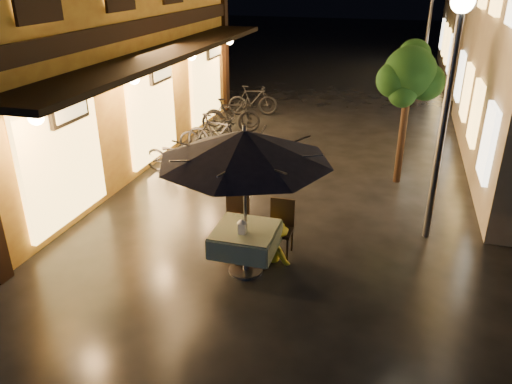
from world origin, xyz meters
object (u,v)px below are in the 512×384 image
(cafe_table, at_px, (245,239))
(patio_umbrella, at_px, (245,146))
(person_orange, at_px, (236,214))
(bicycle_0, at_px, (177,157))
(person_yellow, at_px, (274,222))
(streetlamp_near, at_px, (451,77))
(table_lantern, at_px, (242,225))

(cafe_table, distance_m, patio_umbrella, 1.56)
(cafe_table, xyz_separation_m, person_orange, (-0.33, 0.52, 0.14))
(cafe_table, relative_size, bicycle_0, 0.59)
(cafe_table, xyz_separation_m, bicycle_0, (-2.80, 3.52, -0.14))
(cafe_table, relative_size, person_yellow, 0.73)
(bicycle_0, bearing_deg, person_orange, -134.01)
(streetlamp_near, bearing_deg, person_yellow, -148.73)
(patio_umbrella, bearing_deg, table_lantern, -90.00)
(person_orange, bearing_deg, person_yellow, -167.00)
(patio_umbrella, height_order, person_yellow, patio_umbrella)
(streetlamp_near, xyz_separation_m, bicycle_0, (-5.64, 1.49, -2.47))
(cafe_table, relative_size, person_orange, 0.68)
(patio_umbrella, xyz_separation_m, table_lantern, (0.00, -0.16, -1.23))
(person_orange, height_order, person_yellow, person_orange)
(table_lantern, bearing_deg, cafe_table, 90.00)
(streetlamp_near, xyz_separation_m, patio_umbrella, (-2.84, -2.03, -0.77))
(table_lantern, bearing_deg, patio_umbrella, 90.00)
(streetlamp_near, xyz_separation_m, table_lantern, (-2.84, -2.19, -2.00))
(cafe_table, relative_size, patio_umbrella, 0.37)
(person_yellow, bearing_deg, bicycle_0, -25.51)
(person_orange, bearing_deg, bicycle_0, -36.93)
(person_orange, bearing_deg, cafe_table, 135.91)
(patio_umbrella, distance_m, bicycle_0, 4.81)
(person_yellow, xyz_separation_m, bicycle_0, (-3.13, 3.01, -0.24))
(patio_umbrella, height_order, person_orange, patio_umbrella)
(person_yellow, bearing_deg, streetlamp_near, -130.37)
(cafe_table, distance_m, bicycle_0, 4.50)
(table_lantern, xyz_separation_m, person_yellow, (0.33, 0.67, -0.24))
(person_orange, distance_m, person_yellow, 0.66)
(streetlamp_near, height_order, bicycle_0, streetlamp_near)
(cafe_table, height_order, patio_umbrella, patio_umbrella)
(cafe_table, xyz_separation_m, patio_umbrella, (0.00, 0.00, 1.56))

